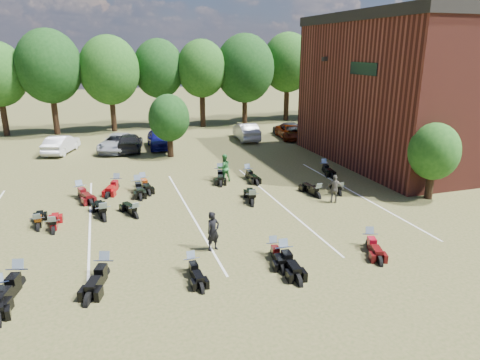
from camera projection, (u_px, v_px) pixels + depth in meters
name	position (u px, v px, depth m)	size (l,w,h in m)	color
ground	(264.00, 227.00, 20.62)	(160.00, 160.00, 0.00)	brown
car_1	(61.00, 144.00, 35.07)	(1.56, 4.48, 1.47)	silver
car_2	(117.00, 143.00, 35.80)	(2.36, 5.11, 1.42)	#9C9FA5
car_3	(130.00, 142.00, 35.94)	(1.97, 4.86, 1.41)	black
car_4	(159.00, 139.00, 36.93)	(1.89, 4.70, 1.60)	#0E0E62
car_5	(246.00, 132.00, 40.14)	(1.69, 4.84, 1.59)	#A3A29F
car_6	(291.00, 132.00, 40.77)	(2.13, 4.63, 1.29)	#561704
car_7	(288.00, 129.00, 42.04)	(1.90, 4.68, 1.36)	#3E3F44
person_black	(213.00, 231.00, 18.05)	(0.63, 0.41, 1.72)	black
person_green	(224.00, 168.00, 27.51)	(0.87, 0.68, 1.79)	#296F34
person_grey	(335.00, 189.00, 23.68)	(0.94, 0.39, 1.60)	#5D5950
motorcycle_0	(20.00, 286.00, 15.48)	(0.80, 2.52, 1.41)	black
motorcycle_1	(1.00, 298.00, 14.73)	(0.70, 2.19, 1.22)	black
motorcycle_2	(105.00, 276.00, 16.15)	(0.78, 2.43, 1.36)	black
motorcycle_3	(192.00, 271.00, 16.50)	(0.65, 2.03, 1.13)	black
motorcycle_4	(284.00, 262.00, 17.25)	(0.76, 2.37, 1.32)	black
motorcycle_5	(273.00, 255.00, 17.82)	(0.65, 2.03, 1.13)	black
motorcycle_6	(369.00, 247.00, 18.59)	(0.69, 2.18, 1.22)	#4B0A0C
motorcycle_7	(54.00, 233.00, 20.00)	(0.68, 2.15, 1.20)	maroon
motorcycle_8	(39.00, 230.00, 20.33)	(0.67, 2.12, 1.18)	black
motorcycle_9	(104.00, 220.00, 21.45)	(0.78, 2.44, 1.36)	black
motorcycle_10	(136.00, 218.00, 21.77)	(0.66, 2.07, 1.16)	black
motorcycle_11	(252.00, 205.00, 23.49)	(0.75, 2.35, 1.31)	black
motorcycle_12	(317.00, 198.00, 24.70)	(0.71, 2.22, 1.24)	black
motorcycle_13	(340.00, 195.00, 25.16)	(0.66, 2.06, 1.15)	black
motorcycle_14	(81.00, 197.00, 24.83)	(0.78, 2.44, 1.36)	#490A0C
motorcycle_15	(117.00, 189.00, 26.30)	(0.75, 2.34, 1.31)	maroon
motorcycle_16	(138.00, 191.00, 25.92)	(0.76, 2.38, 1.33)	black
motorcycle_17	(144.00, 187.00, 26.58)	(0.73, 2.28, 1.27)	black
motorcycle_18	(248.00, 178.00, 28.52)	(0.73, 2.28, 1.27)	black
motorcycle_19	(220.00, 178.00, 28.45)	(0.77, 2.41, 1.35)	black
motorcycle_20	(324.00, 171.00, 30.00)	(0.70, 2.19, 1.22)	black
tree_line	(157.00, 68.00, 44.84)	(56.00, 6.00, 9.79)	black
young_tree_near_building	(434.00, 152.00, 23.81)	(2.80, 2.80, 4.16)	black
young_tree_midfield	(169.00, 118.00, 33.22)	(3.20, 3.20, 4.70)	black
parking_lines	(190.00, 212.00, 22.46)	(20.10, 14.00, 0.01)	silver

